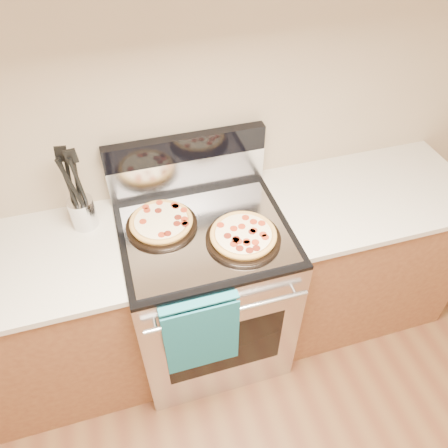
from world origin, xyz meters
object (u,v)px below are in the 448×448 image
object	(u,v)px
utensil_crock	(83,213)
pepperoni_pizza_back	(161,223)
pepperoni_pizza_front	(243,236)
range_body	(207,293)

from	to	relation	value
utensil_crock	pepperoni_pizza_back	bearing A→B (deg)	-21.39
pepperoni_pizza_back	pepperoni_pizza_front	distance (m)	0.37
range_body	pepperoni_pizza_back	size ratio (longest dim) A/B	2.84
range_body	utensil_crock	distance (m)	0.76
range_body	pepperoni_pizza_back	distance (m)	0.53
range_body	pepperoni_pizza_back	xyz separation A→B (m)	(-0.18, 0.07, 0.50)
pepperoni_pizza_front	range_body	bearing A→B (deg)	142.06
pepperoni_pizza_front	utensil_crock	world-z (taller)	utensil_crock
pepperoni_pizza_back	utensil_crock	xyz separation A→B (m)	(-0.33, 0.13, 0.03)
range_body	utensil_crock	world-z (taller)	utensil_crock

